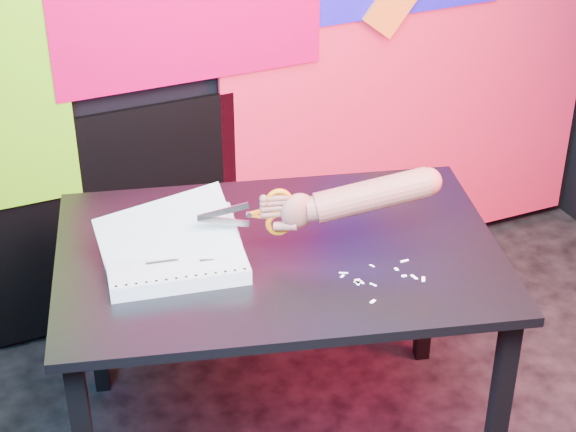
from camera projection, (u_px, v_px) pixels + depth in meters
name	position (u px, v px, depth m)	size (l,w,h in m)	color
room	(512.00, 132.00, 2.06)	(3.01, 3.01, 2.71)	black
backdrop	(275.00, 64.00, 3.43)	(2.88, 0.05, 2.08)	red
work_table	(279.00, 274.00, 2.80)	(1.44, 1.14, 0.75)	black
printout_stack	(175.00, 258.00, 2.68)	(0.42, 0.34, 0.20)	beige
scissors	(272.00, 213.00, 2.66)	(0.26, 0.08, 0.15)	#B2B2B2
hand_forearm	(360.00, 197.00, 2.67)	(0.49, 0.18, 0.16)	brown
paper_clippings	(380.00, 278.00, 2.64)	(0.22, 0.17, 0.00)	white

